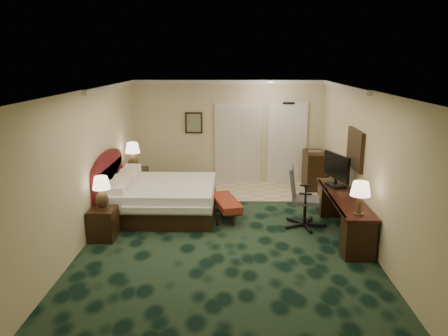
{
  "coord_description": "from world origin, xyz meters",
  "views": [
    {
      "loc": [
        0.12,
        -7.61,
        3.22
      ],
      "look_at": [
        -0.05,
        0.6,
        1.16
      ],
      "focal_mm": 35.0,
      "sensor_mm": 36.0,
      "label": 1
    }
  ],
  "objects_px": {
    "bed": "(164,199)",
    "nightstand_near": "(103,224)",
    "desk": "(343,215)",
    "desk_chair": "(306,198)",
    "nightstand_far": "(136,182)",
    "lamp_near": "(102,193)",
    "bed_bench": "(226,208)",
    "minibar": "(314,170)",
    "lamp_far": "(133,156)",
    "tv": "(336,170)"
  },
  "relations": [
    {
      "from": "bed",
      "to": "nightstand_near",
      "type": "relative_size",
      "value": 3.72
    },
    {
      "from": "desk",
      "to": "minibar",
      "type": "height_order",
      "value": "minibar"
    },
    {
      "from": "bed",
      "to": "desk",
      "type": "xyz_separation_m",
      "value": [
        3.54,
        -0.97,
        0.03
      ]
    },
    {
      "from": "lamp_near",
      "to": "desk_chair",
      "type": "distance_m",
      "value": 3.85
    },
    {
      "from": "tv",
      "to": "desk_chair",
      "type": "height_order",
      "value": "tv"
    },
    {
      "from": "lamp_near",
      "to": "bed_bench",
      "type": "relative_size",
      "value": 0.51
    },
    {
      "from": "desk_chair",
      "to": "tv",
      "type": "bearing_deg",
      "value": 35.48
    },
    {
      "from": "desk_chair",
      "to": "nightstand_far",
      "type": "bearing_deg",
      "value": 163.14
    },
    {
      "from": "nightstand_near",
      "to": "nightstand_far",
      "type": "distance_m",
      "value": 2.6
    },
    {
      "from": "bed",
      "to": "nightstand_far",
      "type": "xyz_separation_m",
      "value": [
        -0.88,
        1.28,
        -0.01
      ]
    },
    {
      "from": "bed",
      "to": "desk_chair",
      "type": "relative_size",
      "value": 1.8
    },
    {
      "from": "bed_bench",
      "to": "desk",
      "type": "bearing_deg",
      "value": -35.62
    },
    {
      "from": "nightstand_far",
      "to": "lamp_far",
      "type": "height_order",
      "value": "lamp_far"
    },
    {
      "from": "desk",
      "to": "desk_chair",
      "type": "bearing_deg",
      "value": 152.84
    },
    {
      "from": "bed",
      "to": "minibar",
      "type": "relative_size",
      "value": 2.27
    },
    {
      "from": "lamp_near",
      "to": "bed_bench",
      "type": "distance_m",
      "value": 2.59
    },
    {
      "from": "bed",
      "to": "nightstand_near",
      "type": "distance_m",
      "value": 1.61
    },
    {
      "from": "lamp_near",
      "to": "lamp_far",
      "type": "bearing_deg",
      "value": 89.98
    },
    {
      "from": "bed",
      "to": "minibar",
      "type": "height_order",
      "value": "minibar"
    },
    {
      "from": "desk_chair",
      "to": "minibar",
      "type": "bearing_deg",
      "value": 86.22
    },
    {
      "from": "nightstand_near",
      "to": "nightstand_far",
      "type": "height_order",
      "value": "nightstand_far"
    },
    {
      "from": "desk_chair",
      "to": "lamp_far",
      "type": "bearing_deg",
      "value": 163.85
    },
    {
      "from": "bed_bench",
      "to": "bed",
      "type": "bearing_deg",
      "value": 157.34
    },
    {
      "from": "lamp_far",
      "to": "minibar",
      "type": "bearing_deg",
      "value": 10.3
    },
    {
      "from": "nightstand_near",
      "to": "desk",
      "type": "distance_m",
      "value": 4.47
    },
    {
      "from": "nightstand_far",
      "to": "bed",
      "type": "bearing_deg",
      "value": -55.42
    },
    {
      "from": "desk",
      "to": "minibar",
      "type": "bearing_deg",
      "value": 90.05
    },
    {
      "from": "lamp_near",
      "to": "nightstand_far",
      "type": "bearing_deg",
      "value": 89.48
    },
    {
      "from": "tv",
      "to": "minibar",
      "type": "height_order",
      "value": "tv"
    },
    {
      "from": "nightstand_near",
      "to": "bed_bench",
      "type": "xyz_separation_m",
      "value": [
        2.24,
        1.15,
        -0.09
      ]
    },
    {
      "from": "lamp_near",
      "to": "lamp_far",
      "type": "distance_m",
      "value": 2.54
    },
    {
      "from": "nightstand_near",
      "to": "desk",
      "type": "relative_size",
      "value": 0.23
    },
    {
      "from": "bed",
      "to": "desk_chair",
      "type": "distance_m",
      "value": 2.96
    },
    {
      "from": "nightstand_near",
      "to": "desk_chair",
      "type": "distance_m",
      "value": 3.87
    },
    {
      "from": "nightstand_near",
      "to": "tv",
      "type": "bearing_deg",
      "value": 12.58
    },
    {
      "from": "desk_chair",
      "to": "minibar",
      "type": "xyz_separation_m",
      "value": [
        0.66,
        2.67,
        -0.12
      ]
    },
    {
      "from": "bed",
      "to": "lamp_far",
      "type": "distance_m",
      "value": 1.66
    },
    {
      "from": "bed",
      "to": "tv",
      "type": "bearing_deg",
      "value": -5.3
    },
    {
      "from": "bed",
      "to": "tv",
      "type": "distance_m",
      "value": 3.6
    },
    {
      "from": "lamp_near",
      "to": "lamp_far",
      "type": "xyz_separation_m",
      "value": [
        0.0,
        2.54,
        0.11
      ]
    },
    {
      "from": "minibar",
      "to": "tv",
      "type": "bearing_deg",
      "value": -90.5
    },
    {
      "from": "lamp_near",
      "to": "tv",
      "type": "distance_m",
      "value": 4.53
    },
    {
      "from": "bed",
      "to": "desk",
      "type": "bearing_deg",
      "value": -15.29
    },
    {
      "from": "bed_bench",
      "to": "desk_chair",
      "type": "height_order",
      "value": "desk_chair"
    },
    {
      "from": "desk",
      "to": "tv",
      "type": "bearing_deg",
      "value": 92.07
    },
    {
      "from": "lamp_far",
      "to": "desk",
      "type": "xyz_separation_m",
      "value": [
        4.44,
        -2.2,
        -0.62
      ]
    },
    {
      "from": "nightstand_near",
      "to": "lamp_near",
      "type": "xyz_separation_m",
      "value": [
        0.01,
        0.01,
        0.59
      ]
    },
    {
      "from": "nightstand_far",
      "to": "desk_chair",
      "type": "relative_size",
      "value": 0.56
    },
    {
      "from": "bed_bench",
      "to": "minibar",
      "type": "height_order",
      "value": "minibar"
    },
    {
      "from": "lamp_near",
      "to": "desk_chair",
      "type": "bearing_deg",
      "value": 10.11
    }
  ]
}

